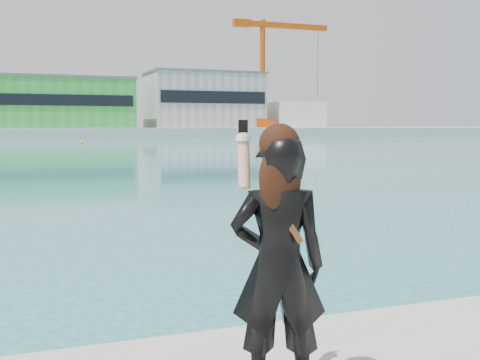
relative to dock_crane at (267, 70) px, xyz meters
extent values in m
cube|color=#9E9E99|center=(-53.20, 8.00, -14.07)|extent=(320.00, 40.00, 2.00)
cube|color=green|center=(-45.20, 6.00, -8.07)|extent=(30.00, 16.00, 10.00)
cube|color=black|center=(-45.20, -2.10, -7.57)|extent=(28.50, 0.20, 2.20)
cube|color=#59595B|center=(-45.20, 6.00, -2.82)|extent=(30.60, 16.32, 0.50)
cube|color=gray|center=(-13.20, 6.00, -7.07)|extent=(25.00, 15.00, 12.00)
cube|color=black|center=(-13.20, -1.60, -6.47)|extent=(23.75, 0.20, 2.64)
cube|color=#59595B|center=(-13.20, 6.00, -0.82)|extent=(25.50, 15.30, 0.50)
cube|color=silver|center=(8.80, 4.00, -10.07)|extent=(12.00, 10.00, 6.00)
cube|color=#D3490C|center=(-1.20, 0.00, -12.07)|extent=(4.00, 4.00, 2.00)
cylinder|color=#D3490C|center=(-1.20, 0.00, -0.07)|extent=(1.20, 1.20, 22.00)
cube|color=#D3490C|center=(4.80, 0.00, 9.93)|extent=(20.00, 1.20, 1.20)
cube|color=#D3490C|center=(-6.20, 0.00, 9.93)|extent=(4.00, 1.60, 1.60)
cylinder|color=black|center=(12.80, 0.00, 1.93)|extent=(0.10, 0.10, 16.00)
cylinder|color=silver|center=(-31.20, -1.00, -9.07)|extent=(0.16, 0.16, 8.00)
cube|color=#D2420C|center=(-30.60, -1.00, -5.67)|extent=(1.20, 0.04, 0.80)
sphere|color=#F0B60C|center=(-45.52, -39.84, -15.07)|extent=(0.50, 0.50, 0.50)
imported|color=black|center=(-53.26, -122.36, -13.40)|extent=(0.72, 0.58, 1.72)
sphere|color=black|center=(-53.26, -122.38, -12.60)|extent=(0.26, 0.26, 0.26)
ellipsoid|color=black|center=(-53.28, -122.42, -12.82)|extent=(0.29, 0.15, 0.46)
cylinder|color=tan|center=(-53.43, -122.20, -12.71)|extent=(0.14, 0.22, 0.37)
cylinder|color=white|center=(-53.42, -122.16, -12.56)|extent=(0.10, 0.10, 0.03)
cube|color=black|center=(-53.41, -122.12, -12.51)|extent=(0.06, 0.03, 0.13)
cube|color=#4C2D14|center=(-53.25, -122.45, -13.06)|extent=(0.23, 0.09, 0.35)
camera|label=1|loc=(-54.87, -125.87, -12.48)|focal=45.00mm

